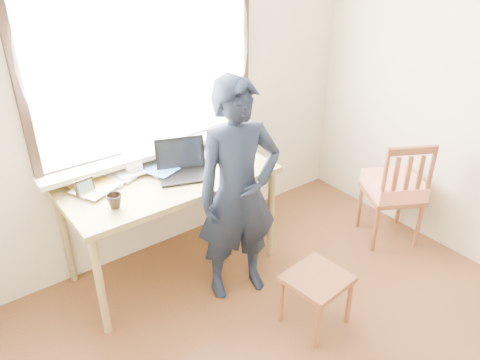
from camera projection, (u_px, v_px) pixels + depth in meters
room_shell at (352, 126)px, 2.19m from camera, size 3.52×4.02×2.61m
desk at (169, 186)px, 3.49m from camera, size 1.56×0.78×0.84m
laptop at (183, 166)px, 3.45m from camera, size 0.45×0.41×0.25m
mug_white at (134, 168)px, 3.45m from camera, size 0.16×0.16×0.10m
mug_dark at (115, 201)px, 3.04m from camera, size 0.12×0.12×0.09m
mouse at (233, 161)px, 3.64m from camera, size 0.08×0.06×0.03m
desk_clutter at (120, 175)px, 3.42m from camera, size 0.86×0.54×0.04m
book_a at (112, 180)px, 3.37m from camera, size 0.31×0.34×0.03m
book_b at (191, 153)px, 3.78m from camera, size 0.31×0.33×0.02m
picture_frame at (85, 188)px, 3.18m from camera, size 0.14×0.04×0.11m
work_chair at (317, 284)px, 3.15m from camera, size 0.43×0.41×0.40m
side_chair at (394, 188)px, 3.96m from camera, size 0.60×0.59×0.97m
person at (238, 193)px, 3.24m from camera, size 0.69×0.54×1.66m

